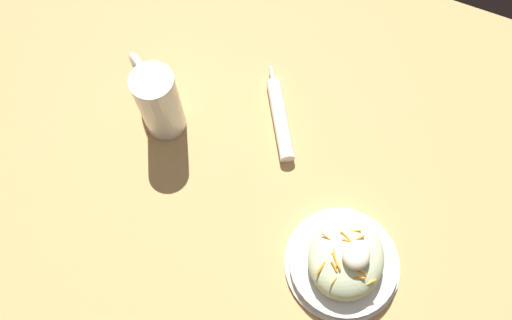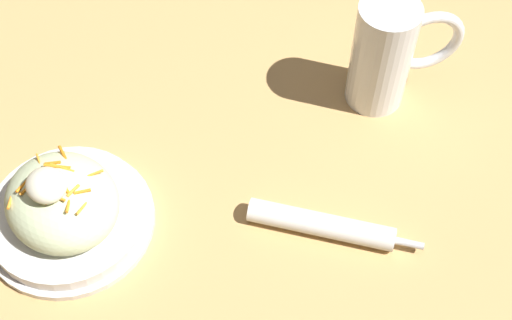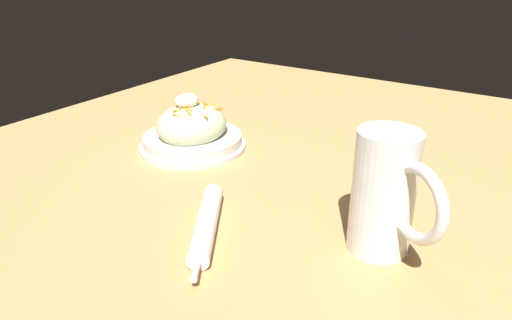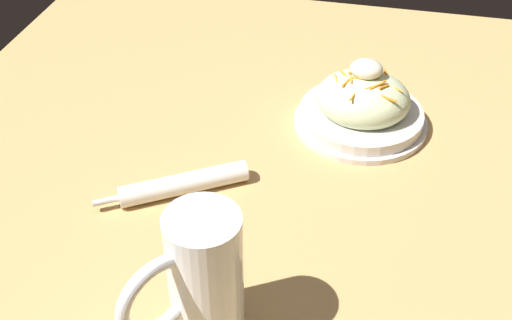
{
  "view_description": "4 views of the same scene",
  "coord_description": "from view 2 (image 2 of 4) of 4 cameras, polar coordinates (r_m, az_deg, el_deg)",
  "views": [
    {
      "loc": [
        0.2,
        0.19,
        0.89
      ],
      "look_at": [
        -0.13,
        0.05,
        0.06
      ],
      "focal_mm": 33.46,
      "sensor_mm": 36.0,
      "label": 1
    },
    {
      "loc": [
        -0.5,
        0.41,
        0.79
      ],
      "look_at": [
        -0.15,
        0.07,
        0.07
      ],
      "focal_mm": 49.99,
      "sensor_mm": 36.0,
      "label": 2
    },
    {
      "loc": [
        -0.69,
        -0.33,
        0.37
      ],
      "look_at": [
        -0.14,
        0.03,
        0.08
      ],
      "focal_mm": 33.45,
      "sensor_mm": 36.0,
      "label": 3
    },
    {
      "loc": [
        0.01,
        -0.62,
        0.62
      ],
      "look_at": [
        -0.14,
        0.04,
        0.09
      ],
      "focal_mm": 46.26,
      "sensor_mm": 36.0,
      "label": 4
    }
  ],
  "objects": [
    {
      "name": "ground_plane",
      "position": [
        1.02,
        -3.15,
        4.79
      ],
      "size": [
        1.43,
        1.43,
        0.0
      ],
      "primitive_type": "plane",
      "color": "tan"
    },
    {
      "name": "salad_plate",
      "position": [
        0.91,
        -15.05,
        -3.76
      ],
      "size": [
        0.21,
        0.21,
        0.11
      ],
      "color": "silver",
      "rests_on": "ground_plane"
    },
    {
      "name": "napkin_roll",
      "position": [
        0.89,
        5.33,
        -5.18
      ],
      "size": [
        0.2,
        0.13,
        0.03
      ],
      "color": "white",
      "rests_on": "ground_plane"
    },
    {
      "name": "beer_mug",
      "position": [
        0.99,
        10.22,
        7.95
      ],
      "size": [
        0.11,
        0.14,
        0.17
      ],
      "color": "white",
      "rests_on": "ground_plane"
    }
  ]
}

